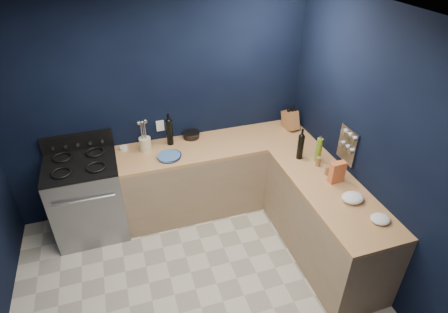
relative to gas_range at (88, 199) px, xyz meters
name	(u,v)px	position (x,y,z in m)	size (l,w,h in m)	color
floor	(201,308)	(0.93, -1.42, -0.47)	(3.50, 3.50, 0.02)	beige
ceiling	(186,30)	(0.93, -1.42, 2.15)	(3.50, 3.50, 0.02)	silver
wall_back	(158,108)	(0.93, 0.34, 0.84)	(3.50, 0.02, 2.60)	black
wall_right	(388,164)	(2.69, -1.42, 0.84)	(0.02, 3.50, 2.60)	black
cab_back	(217,176)	(1.53, 0.02, -0.03)	(2.30, 0.63, 0.86)	#9C7E5D
top_back	(217,145)	(1.53, 0.02, 0.42)	(2.30, 0.63, 0.04)	#945D31
cab_right	(324,223)	(2.37, -1.13, -0.03)	(0.63, 1.67, 0.86)	#9C7E5D
top_right	(331,189)	(2.37, -1.13, 0.42)	(0.63, 1.67, 0.04)	#945D31
gas_range	(88,199)	(0.00, 0.00, 0.00)	(0.76, 0.66, 0.92)	gray
oven_door	(89,218)	(0.00, -0.32, -0.01)	(0.59, 0.02, 0.42)	black
cooktop	(79,164)	(0.00, 0.00, 0.48)	(0.76, 0.66, 0.03)	black
backguard	(77,142)	(0.00, 0.30, 0.58)	(0.76, 0.06, 0.20)	black
spice_panel	(348,145)	(2.67, -0.87, 0.72)	(0.02, 0.28, 0.38)	gray
wall_outlet	(160,126)	(0.93, 0.32, 0.62)	(0.09, 0.02, 0.13)	white
plate_stack	(169,156)	(0.94, -0.11, 0.46)	(0.25, 0.25, 0.03)	teal
ramekin	(124,148)	(0.48, 0.21, 0.46)	(0.09, 0.09, 0.04)	white
utensil_crock	(145,144)	(0.72, 0.12, 0.52)	(0.13, 0.13, 0.16)	beige
wine_bottle_back	(170,132)	(1.01, 0.17, 0.59)	(0.08, 0.08, 0.31)	black
lemon_basket	(191,135)	(1.28, 0.25, 0.48)	(0.20, 0.20, 0.07)	black
knife_block	(290,120)	(2.51, 0.09, 0.55)	(0.12, 0.21, 0.23)	#945C2E
wine_bottle_right	(300,147)	(2.31, -0.56, 0.58)	(0.07, 0.07, 0.28)	black
oil_bottle	(319,150)	(2.47, -0.67, 0.58)	(0.06, 0.06, 0.28)	olive
spice_jar_near	(318,162)	(2.43, -0.75, 0.49)	(0.05, 0.05, 0.11)	olive
spice_jar_far	(327,171)	(2.44, -0.92, 0.49)	(0.05, 0.05, 0.10)	olive
crouton_bag	(337,172)	(2.46, -1.05, 0.55)	(0.15, 0.07, 0.23)	red
towel_front	(353,198)	(2.44, -1.37, 0.48)	(0.21, 0.18, 0.07)	white
towel_end	(380,219)	(2.52, -1.68, 0.47)	(0.18, 0.16, 0.05)	white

